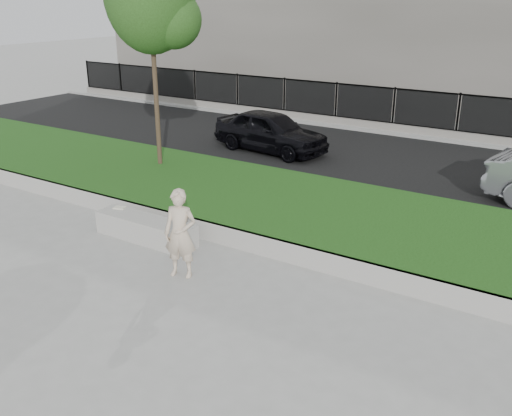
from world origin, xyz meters
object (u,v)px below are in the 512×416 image
Objects in this scene: book at (120,208)px; car_dark at (271,131)px; man at (180,234)px; stone_bench at (146,229)px.

book is 0.06× the size of car_dark.
car_dark is at bearing 92.58° from man.
stone_bench is 0.88m from book.
book reaches higher than stone_bench.
man is 6.76× the size of book.
man is at bearing -151.57° from car_dark.
man is 0.42× the size of car_dark.
stone_bench is 1.87m from man.
car_dark reaches higher than stone_bench.
man is 8.43m from car_dark.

